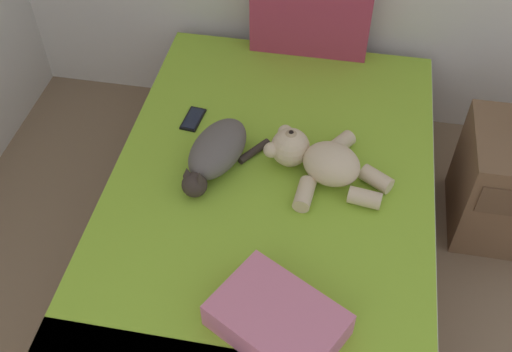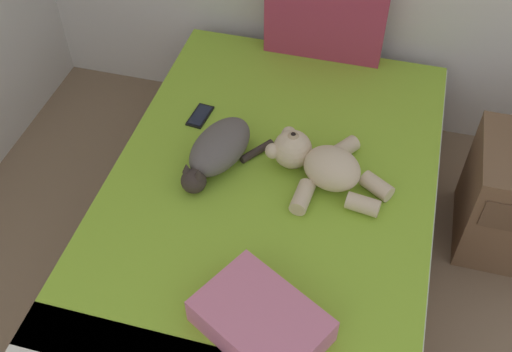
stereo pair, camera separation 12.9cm
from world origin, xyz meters
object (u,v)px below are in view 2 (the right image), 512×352
patterned_cushion (325,17)px  throw_pillow (261,321)px  cat (218,150)px  teddy_bear (320,164)px  bed (267,228)px  cell_phone (200,116)px

patterned_cushion → throw_pillow: (0.09, -1.52, -0.15)m
cat → throw_pillow: 0.77m
throw_pillow → teddy_bear: bearing=85.7°
cat → teddy_bear: bearing=4.1°
teddy_bear → throw_pillow: bearing=-94.3°
bed → cat: (-0.23, 0.09, 0.31)m
cat → teddy_bear: (0.41, 0.03, 0.00)m
cat → cell_phone: (-0.16, 0.25, -0.07)m
bed → throw_pillow: size_ratio=5.04×
bed → throw_pillow: bearing=-78.1°
patterned_cushion → cat: patterned_cushion is taller
throw_pillow → patterned_cushion: bearing=93.3°
patterned_cushion → cell_phone: 0.76m
cell_phone → throw_pillow: (0.52, -0.93, 0.05)m
teddy_bear → cell_phone: 0.61m
patterned_cushion → cell_phone: patterned_cushion is taller
teddy_bear → bed: bearing=-145.4°
cell_phone → throw_pillow: 1.06m
cell_phone → teddy_bear: bearing=-20.8°
patterned_cushion → cat: 0.89m
cat → teddy_bear: size_ratio=0.81×
bed → cat: 0.40m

